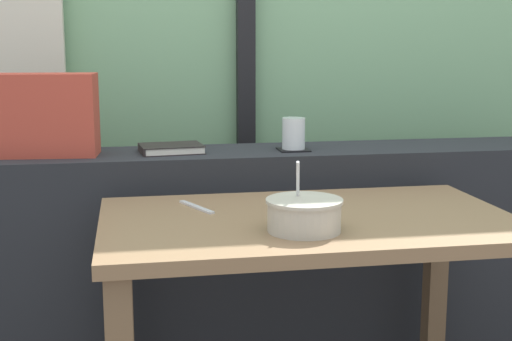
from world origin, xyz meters
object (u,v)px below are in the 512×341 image
closed_book (171,149)px  throw_pillow (45,115)px  soup_bowl (303,215)px  coaster_square (293,150)px  fork_utensil (196,207)px  breakfast_table (308,258)px  juice_glass (294,134)px

closed_book → throw_pillow: 0.41m
throw_pillow → soup_bowl: 0.98m
coaster_square → throw_pillow: throw_pillow is taller
fork_utensil → throw_pillow: bearing=113.2°
throw_pillow → fork_utensil: size_ratio=1.88×
coaster_square → fork_utensil: coaster_square is taller
closed_book → throw_pillow: (-0.39, 0.00, 0.12)m
breakfast_table → juice_glass: 0.59m
coaster_square → closed_book: size_ratio=0.46×
coaster_square → breakfast_table: bearing=-98.7°
juice_glass → closed_book: (-0.41, 0.03, -0.04)m
closed_book → soup_bowl: (0.28, -0.68, -0.07)m
breakfast_table → closed_book: 0.67m
breakfast_table → fork_utensil: 0.34m
closed_book → juice_glass: bearing=-3.8°
coaster_square → closed_book: (-0.41, 0.03, 0.01)m
fork_utensil → breakfast_table: bearing=-51.9°
coaster_square → juice_glass: 0.05m
juice_glass → closed_book: bearing=176.2°
breakfast_table → juice_glass: size_ratio=10.42×
breakfast_table → juice_glass: juice_glass is taller
juice_glass → soup_bowl: (-0.13, -0.66, -0.11)m
coaster_square → fork_utensil: bearing=-134.3°
coaster_square → closed_book: 0.41m
closed_book → throw_pillow: throw_pillow is taller
breakfast_table → fork_utensil: bearing=152.2°
juice_glass → fork_utensil: (-0.36, -0.37, -0.15)m
juice_glass → throw_pillow: 0.80m
fork_utensil → closed_book: bearing=72.2°
juice_glass → breakfast_table: bearing=-98.7°
closed_book → soup_bowl: size_ratio=1.15×
closed_book → breakfast_table: bearing=-59.2°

